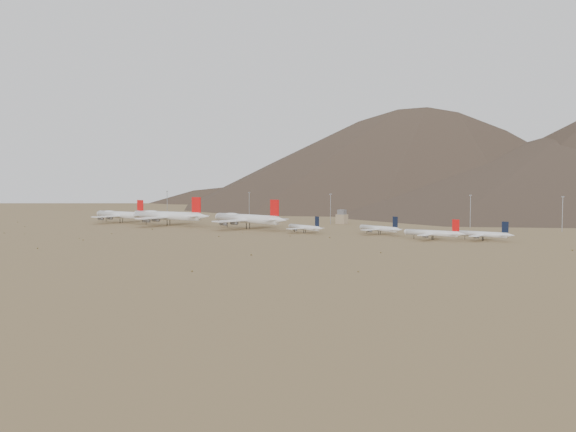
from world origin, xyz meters
The scene contains 16 objects.
ground centered at (0.00, 0.00, 0.00)m, with size 3000.00×3000.00×0.00m, color #A58655.
mountain_ridge centered at (0.00, 900.00, 150.00)m, with size 4400.00×1000.00×300.00m.
widebody_west centered at (-139.80, 31.13, 7.00)m, with size 68.27×52.77×20.29m.
widebody_centre centered at (-82.90, 27.96, 8.14)m, with size 79.53×60.82×23.62m.
widebody_east centered at (-6.61, 32.65, 7.91)m, with size 76.32×59.85×22.95m.
narrowbody_a centered at (49.88, 22.82, 4.00)m, with size 35.46×26.59×12.33m.
narrowbody_b centered at (99.86, 38.81, 4.23)m, with size 37.57×28.16×13.04m.
narrowbody_c centered at (143.59, 20.67, 4.34)m, with size 40.57×29.13×13.38m.
narrowbody_d centered at (171.45, 32.77, 4.01)m, with size 37.39×27.03×12.35m.
control_tower centered at (30.00, 120.00, 5.32)m, with size 8.00×8.00×12.00m.
mast_far_west centered at (-171.25, 125.10, 14.20)m, with size 2.00×0.60×25.70m.
mast_west centered at (-70.86, 127.24, 14.20)m, with size 2.00×0.60×25.70m.
mast_centre centered at (25.27, 108.31, 14.20)m, with size 2.00×0.60×25.70m.
mast_east centered at (135.23, 132.77, 14.20)m, with size 2.00×0.60×25.70m.
mast_far_east centered at (202.33, 130.05, 14.20)m, with size 2.00×0.60×25.70m.
desert_scrub centered at (-6.97, -72.16, 0.32)m, with size 446.70×169.04×0.87m.
Camera 1 is at (274.68, -366.15, 38.27)m, focal length 40.00 mm.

